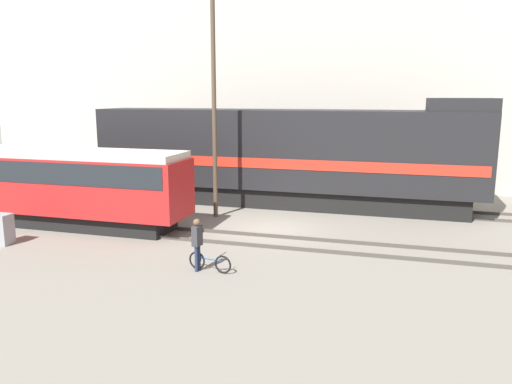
# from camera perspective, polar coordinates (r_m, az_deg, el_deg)

# --- Properties ---
(ground_plane) EXTENTS (120.00, 120.00, 0.00)m
(ground_plane) POSITION_cam_1_polar(r_m,az_deg,el_deg) (21.56, 1.22, -4.34)
(ground_plane) COLOR slate
(track_near) EXTENTS (60.00, 1.51, 0.14)m
(track_near) POSITION_cam_1_polar(r_m,az_deg,el_deg) (19.88, -0.13, -5.47)
(track_near) COLOR #47423D
(track_near) RESTS_ON ground
(track_far) EXTENTS (60.00, 1.51, 0.14)m
(track_far) POSITION_cam_1_polar(r_m,az_deg,el_deg) (26.29, 4.06, -1.40)
(track_far) COLOR #47423D
(track_far) RESTS_ON ground
(building_backdrop) EXTENTS (47.49, 6.00, 13.90)m
(building_backdrop) POSITION_cam_1_polar(r_m,az_deg,el_deg) (34.39, 7.43, 13.00)
(building_backdrop) COLOR #B7B2A8
(building_backdrop) RESTS_ON ground
(freight_locomotive) EXTENTS (19.95, 3.04, 5.58)m
(freight_locomotive) POSITION_cam_1_polar(r_m,az_deg,el_deg) (25.95, 3.31, 4.13)
(freight_locomotive) COLOR black
(freight_locomotive) RESTS_ON ground
(streetcar) EXTENTS (12.27, 2.54, 3.40)m
(streetcar) POSITION_cam_1_polar(r_m,az_deg,el_deg) (23.68, -22.03, 1.06)
(streetcar) COLOR black
(streetcar) RESTS_ON ground
(bicycle) EXTENTS (1.58, 0.45, 0.67)m
(bicycle) POSITION_cam_1_polar(r_m,az_deg,el_deg) (16.63, -5.30, -8.00)
(bicycle) COLOR black
(bicycle) RESTS_ON ground
(person) EXTENTS (0.27, 0.39, 1.77)m
(person) POSITION_cam_1_polar(r_m,az_deg,el_deg) (16.46, -6.74, -5.39)
(person) COLOR #232D4C
(person) RESTS_ON ground
(utility_pole_left) EXTENTS (0.21, 0.21, 9.96)m
(utility_pole_left) POSITION_cam_1_polar(r_m,az_deg,el_deg) (23.25, -4.80, 9.18)
(utility_pole_left) COLOR #4C3D2D
(utility_pole_left) RESTS_ON ground
(signal_box) EXTENTS (0.70, 0.60, 1.20)m
(signal_box) POSITION_cam_1_polar(r_m,az_deg,el_deg) (21.73, -27.02, -3.82)
(signal_box) COLOR gray
(signal_box) RESTS_ON ground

